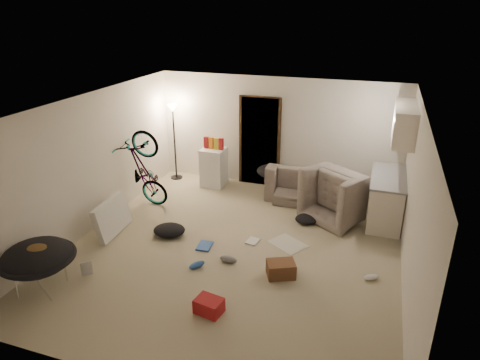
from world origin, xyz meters
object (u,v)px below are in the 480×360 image
(juicer, at_px, (277,272))
(drink_case_a, at_px, (281,269))
(drink_case_b, at_px, (209,306))
(sofa, at_px, (312,188))
(floor_lamp, at_px, (174,126))
(mini_fridge, at_px, (214,167))
(bicycle, at_px, (145,186))
(saucer_chair, at_px, (38,263))
(armchair, at_px, (345,198))
(tv_box, at_px, (112,217))
(kitchen_counter, at_px, (386,199))

(juicer, bearing_deg, drink_case_a, 50.61)
(drink_case_b, bearing_deg, sofa, 90.11)
(floor_lamp, distance_m, mini_fridge, 1.35)
(floor_lamp, distance_m, juicer, 4.77)
(juicer, bearing_deg, floor_lamp, 136.00)
(bicycle, height_order, mini_fridge, bicycle)
(saucer_chair, xyz_separation_m, drink_case_b, (2.53, 0.32, -0.35))
(armchair, height_order, saucer_chair, saucer_chair)
(floor_lamp, height_order, mini_fridge, floor_lamp)
(tv_box, bearing_deg, juicer, -10.43)
(kitchen_counter, relative_size, juicer, 6.89)
(bicycle, xyz_separation_m, tv_box, (0.00, -1.20, -0.13))
(bicycle, relative_size, tv_box, 1.77)
(armchair, relative_size, tv_box, 1.19)
(drink_case_a, bearing_deg, floor_lamp, 112.00)
(sofa, distance_m, bicycle, 3.53)
(mini_fridge, height_order, juicer, mini_fridge)
(floor_lamp, bearing_deg, mini_fridge, -5.57)
(armchair, height_order, juicer, armchair)
(kitchen_counter, distance_m, sofa, 1.57)
(drink_case_b, height_order, juicer, juicer)
(drink_case_a, bearing_deg, tv_box, 149.06)
(tv_box, distance_m, drink_case_b, 2.94)
(saucer_chair, xyz_separation_m, juicer, (3.22, 1.41, -0.37))
(kitchen_counter, distance_m, bicycle, 4.82)
(armchair, bearing_deg, sofa, -2.50)
(floor_lamp, height_order, saucer_chair, floor_lamp)
(sofa, bearing_deg, bicycle, 22.35)
(juicer, bearing_deg, mini_fridge, 126.44)
(mini_fridge, bearing_deg, bicycle, -121.09)
(tv_box, height_order, drink_case_b, tv_box)
(armchair, height_order, drink_case_a, armchair)
(kitchen_counter, bearing_deg, mini_fridge, 171.77)
(drink_case_b, distance_m, juicer, 1.29)
(armchair, xyz_separation_m, tv_box, (-3.96, -2.06, -0.06))
(mini_fridge, distance_m, juicer, 3.87)
(kitchen_counter, relative_size, armchair, 1.30)
(sofa, relative_size, armchair, 1.66)
(juicer, bearing_deg, sofa, 89.70)
(bicycle, distance_m, juicer, 3.61)
(floor_lamp, distance_m, armchair, 4.24)
(floor_lamp, relative_size, drink_case_b, 4.94)
(mini_fridge, bearing_deg, kitchen_counter, -7.64)
(drink_case_a, xyz_separation_m, juicer, (-0.04, -0.05, -0.03))
(drink_case_a, bearing_deg, armchair, 48.84)
(sofa, bearing_deg, saucer_chair, 52.71)
(drink_case_a, distance_m, juicer, 0.07)
(floor_lamp, bearing_deg, sofa, -3.43)
(saucer_chair, bearing_deg, armchair, 44.28)
(armchair, relative_size, juicer, 5.32)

